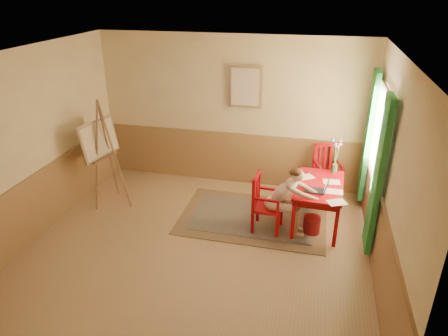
% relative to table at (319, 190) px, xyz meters
% --- Properties ---
extents(room, '(5.04, 4.54, 2.84)m').
position_rel_table_xyz_m(room, '(-1.68, -0.99, 0.77)').
color(room, tan).
rests_on(room, ground).
extents(wainscot, '(5.00, 4.50, 1.00)m').
position_rel_table_xyz_m(wainscot, '(-1.68, -0.19, -0.13)').
color(wainscot, '#9B7043').
rests_on(wainscot, room).
extents(window, '(0.12, 2.01, 2.20)m').
position_rel_table_xyz_m(window, '(0.74, 0.11, 0.71)').
color(window, white).
rests_on(window, room).
extents(wall_portrait, '(0.60, 0.05, 0.76)m').
position_rel_table_xyz_m(wall_portrait, '(-1.43, 1.21, 1.27)').
color(wall_portrait, '#91704C').
rests_on(wall_portrait, room).
extents(rug, '(2.41, 1.61, 0.02)m').
position_rel_table_xyz_m(rug, '(-1.02, -0.06, -0.62)').
color(rug, '#8C7251').
rests_on(rug, room).
extents(table, '(0.78, 1.24, 0.72)m').
position_rel_table_xyz_m(table, '(0.00, 0.00, 0.00)').
color(table, '#B6020B').
rests_on(table, room).
extents(chair_left, '(0.46, 0.44, 0.94)m').
position_rel_table_xyz_m(chair_left, '(-0.80, -0.34, -0.16)').
color(chair_left, '#B6020B').
rests_on(chair_left, room).
extents(chair_back, '(0.56, 0.57, 0.99)m').
position_rel_table_xyz_m(chair_back, '(0.13, 0.98, -0.13)').
color(chair_back, '#B6020B').
rests_on(chair_back, room).
extents(figure, '(0.84, 0.38, 1.12)m').
position_rel_table_xyz_m(figure, '(-0.48, -0.36, -0.01)').
color(figure, beige).
rests_on(figure, room).
extents(laptop, '(0.37, 0.24, 0.21)m').
position_rel_table_xyz_m(laptop, '(-0.02, -0.24, 0.13)').
color(laptop, '#1E2338').
rests_on(laptop, table).
extents(papers, '(0.80, 1.04, 0.00)m').
position_rel_table_xyz_m(papers, '(0.11, -0.09, 0.09)').
color(papers, white).
rests_on(papers, table).
extents(vase, '(0.20, 0.28, 0.57)m').
position_rel_table_xyz_m(vase, '(0.22, 0.51, 0.35)').
color(vase, '#3F724C').
rests_on(vase, table).
extents(wastebasket, '(0.27, 0.27, 0.28)m').
position_rel_table_xyz_m(wastebasket, '(-0.06, -0.28, -0.49)').
color(wastebasket, '#A82327').
rests_on(wastebasket, room).
extents(easel, '(0.70, 0.84, 1.88)m').
position_rel_table_xyz_m(easel, '(-3.65, -0.09, 0.48)').
color(easel, brown).
rests_on(easel, room).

